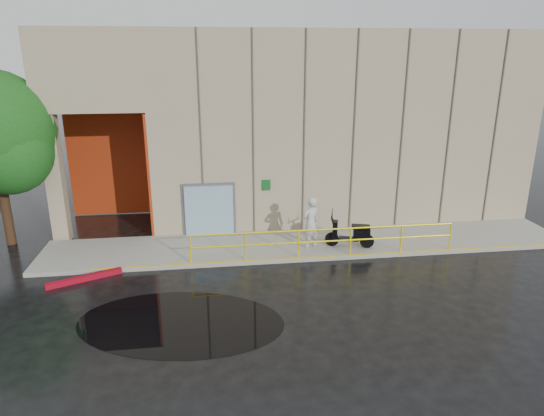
{
  "coord_description": "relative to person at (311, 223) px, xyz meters",
  "views": [
    {
      "loc": [
        0.23,
        -12.55,
        7.1
      ],
      "look_at": [
        2.33,
        3.0,
        2.08
      ],
      "focal_mm": 32.0,
      "sensor_mm": 36.0,
      "label": 1
    }
  ],
  "objects": [
    {
      "name": "ground",
      "position": [
        -3.92,
        -4.04,
        -1.12
      ],
      "size": [
        120.0,
        120.0,
        0.0
      ],
      "primitive_type": "plane",
      "color": "black",
      "rests_on": "ground"
    },
    {
      "name": "person",
      "position": [
        0.0,
        0.0,
        0.0
      ],
      "size": [
        0.84,
        0.75,
        1.93
      ],
      "primitive_type": "imported",
      "rotation": [
        0.0,
        0.0,
        3.65
      ],
      "color": "silver",
      "rests_on": "sidewalk"
    },
    {
      "name": "scooter",
      "position": [
        1.48,
        -0.19,
        -0.16
      ],
      "size": [
        1.86,
        1.06,
        1.41
      ],
      "rotation": [
        0.0,
        0.0,
        -0.29
      ],
      "color": "black",
      "rests_on": "sidewalk"
    },
    {
      "name": "building",
      "position": [
        1.18,
        6.95,
        3.09
      ],
      "size": [
        20.0,
        10.17,
        8.0
      ],
      "color": "tan",
      "rests_on": "ground"
    },
    {
      "name": "guardrail",
      "position": [
        0.33,
        -0.89,
        -0.44
      ],
      "size": [
        9.56,
        0.06,
        1.03
      ],
      "color": "yellow",
      "rests_on": "sidewalk"
    },
    {
      "name": "puddle",
      "position": [
        -4.62,
        -4.56,
        -1.11
      ],
      "size": [
        6.34,
        4.62,
        0.01
      ],
      "primitive_type": "cube",
      "rotation": [
        0.0,
        0.0,
        -0.2
      ],
      "color": "black",
      "rests_on": "ground"
    },
    {
      "name": "red_curb",
      "position": [
        -7.84,
        -1.53,
        -1.03
      ],
      "size": [
        2.26,
        1.15,
        0.18
      ],
      "primitive_type": "cube",
      "rotation": [
        0.0,
        0.0,
        0.42
      ],
      "color": "maroon",
      "rests_on": "ground"
    },
    {
      "name": "sidewalk",
      "position": [
        0.08,
        0.46,
        -1.04
      ],
      "size": [
        20.0,
        3.0,
        0.15
      ],
      "primitive_type": "cube",
      "color": "gray",
      "rests_on": "ground"
    }
  ]
}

